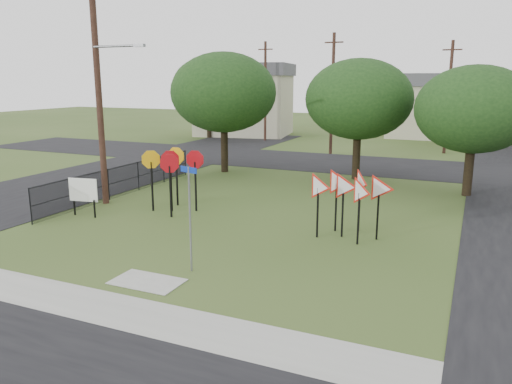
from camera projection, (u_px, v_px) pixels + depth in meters
ground at (191, 255)px, 16.30m from camera, size 140.00×140.00×0.00m
sidewalk at (104, 307)px, 12.55m from camera, size 30.00×1.60×0.02m
planting_strip at (69, 329)px, 11.48m from camera, size 30.00×0.80×0.02m
street_left at (105, 175)px, 29.96m from camera, size 8.00×50.00×0.02m
street_far at (343, 163)px, 34.15m from camera, size 60.00×8.00×0.02m
curb_pad at (147, 282)px, 14.16m from camera, size 2.00×1.20×0.02m
street_name_sign at (190, 213)px, 14.59m from camera, size 0.64×0.20×3.17m
stop_sign_cluster at (173, 166)px, 21.42m from camera, size 2.48×2.08×2.69m
yield_sign_cluster at (349, 189)px, 17.88m from camera, size 3.07×2.28×2.42m
info_board at (83, 191)px, 20.74m from camera, size 1.29×0.26×1.63m
utility_pole_main at (99, 89)px, 22.02m from camera, size 3.55×0.33×10.00m
far_pole_a at (332, 93)px, 37.49m from camera, size 1.40×0.24×9.00m
far_pole_b at (449, 97)px, 37.96m from camera, size 1.40×0.24×8.50m
far_pole_c at (265, 91)px, 46.00m from camera, size 1.40×0.24×9.00m
fence_run at (124, 179)px, 24.70m from camera, size 0.05×11.55×1.50m
house_left at (245, 99)px, 51.36m from camera, size 10.58×8.88×7.20m
house_mid at (433, 105)px, 49.72m from camera, size 8.40×8.40×6.20m
tree_near_left at (224, 93)px, 30.09m from camera, size 6.40×6.40×7.27m
tree_near_mid at (359, 99)px, 27.90m from camera, size 6.00×6.00×6.80m
tree_near_right at (474, 109)px, 23.82m from camera, size 5.60×5.60×6.33m
tree_far_left at (208, 84)px, 48.24m from camera, size 6.80×6.80×7.73m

